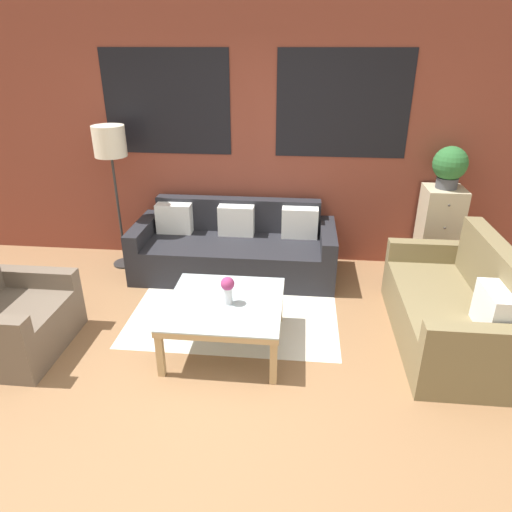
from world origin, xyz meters
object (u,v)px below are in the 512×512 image
floor_lamp (110,148)px  drawer_cabinet (438,232)px  armchair_corner (9,320)px  settee_vintage (453,310)px  potted_plant (450,166)px  flower_vase (228,288)px  couch_dark (235,249)px  coffee_table (225,308)px

floor_lamp → drawer_cabinet: bearing=2.2°
armchair_corner → settee_vintage: bearing=7.3°
settee_vintage → armchair_corner: 3.77m
potted_plant → flower_vase: 2.73m
flower_vase → armchair_corner: bearing=-173.8°
potted_plant → flower_vase: (-2.09, -1.63, -0.66)m
floor_lamp → potted_plant: 3.57m
armchair_corner → potted_plant: (3.92, 1.83, 0.96)m
flower_vase → drawer_cabinet: bearing=38.1°
potted_plant → flower_vase: size_ratio=1.82×
floor_lamp → flower_vase: (1.48, -1.49, -0.80)m
settee_vintage → couch_dark: bearing=150.9°
coffee_table → floor_lamp: bearing=134.5°
couch_dark → drawer_cabinet: size_ratio=2.21×
armchair_corner → flower_vase: (1.84, 0.20, 0.30)m
couch_dark → settee_vintage: 2.35m
coffee_table → floor_lamp: 2.30m
drawer_cabinet → potted_plant: potted_plant is taller
drawer_cabinet → flower_vase: 2.65m
coffee_table → floor_lamp: floor_lamp is taller
settee_vintage → drawer_cabinet: drawer_cabinet is taller
settee_vintage → coffee_table: (-1.94, -0.26, 0.06)m
armchair_corner → flower_vase: size_ratio=3.87×
coffee_table → floor_lamp: size_ratio=0.59×
couch_dark → coffee_table: couch_dark is taller
potted_plant → flower_vase: potted_plant is taller
couch_dark → armchair_corner: bearing=-136.0°
coffee_table → couch_dark: bearing=94.8°
floor_lamp → drawer_cabinet: 3.67m
couch_dark → armchair_corner: (-1.68, -1.63, -0.01)m
coffee_table → drawer_cabinet: (2.12, 1.62, 0.13)m
floor_lamp → potted_plant: bearing=2.2°
settee_vintage → flower_vase: settee_vintage is taller
settee_vintage → coffee_table: 1.96m
armchair_corner → coffee_table: armchair_corner is taller
coffee_table → drawer_cabinet: drawer_cabinet is taller
coffee_table → potted_plant: (2.12, 1.62, 0.87)m
couch_dark → potted_plant: size_ratio=5.05×
floor_lamp → potted_plant: floor_lamp is taller
flower_vase → floor_lamp: bearing=134.7°
couch_dark → settee_vintage: bearing=-29.1°
settee_vintage → armchair_corner: (-3.74, -0.48, -0.03)m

